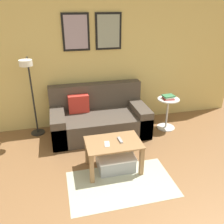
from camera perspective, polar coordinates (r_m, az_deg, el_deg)
wall_back at (r=4.42m, az=-2.88°, el=13.08°), size 5.60×0.09×2.55m
area_rug at (r=3.27m, az=2.25°, el=-16.85°), size 1.39×0.81×0.01m
couch at (r=4.29m, az=-3.23°, el=-1.49°), size 1.69×0.89×0.84m
coffee_table at (r=3.32m, az=0.34°, el=-8.70°), size 0.76×0.50×0.44m
storage_bin at (r=3.47m, az=0.78°, el=-11.66°), size 0.53×0.42×0.23m
floor_lamp at (r=4.04m, az=-19.14°, el=6.04°), size 0.25×0.52×1.41m
side_table at (r=4.51m, az=13.18°, el=0.33°), size 0.40×0.40×0.59m
book_stack at (r=4.42m, az=13.40°, el=3.53°), size 0.22×0.20×0.06m
remote_control at (r=3.29m, az=1.97°, el=-6.75°), size 0.05×0.15×0.02m
cell_phone at (r=3.21m, az=-1.21°, el=-7.70°), size 0.09×0.15×0.01m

